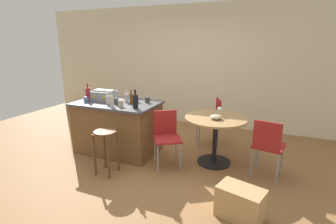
{
  "coord_description": "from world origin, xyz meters",
  "views": [
    {
      "loc": [
        1.78,
        -3.22,
        1.86
      ],
      "look_at": [
        0.25,
        0.35,
        0.81
      ],
      "focal_mm": 27.2,
      "sensor_mm": 36.0,
      "label": 1
    }
  ],
  "objects_px": {
    "kitchen_island": "(118,127)",
    "bottle_6": "(131,98)",
    "wooden_stool": "(106,143)",
    "folding_chair_near": "(167,134)",
    "toolbox": "(104,95)",
    "cup_4": "(136,99)",
    "folding_chair_far": "(268,144)",
    "bottle_0": "(94,94)",
    "dining_table": "(215,128)",
    "cup_1": "(121,103)",
    "cup_3": "(86,99)",
    "cardboard_box": "(240,203)",
    "wine_glass": "(220,109)",
    "cup_2": "(147,100)",
    "bottle_2": "(108,100)",
    "serving_bowl": "(216,117)",
    "folding_chair_left": "(211,118)",
    "cup_0": "(117,101)",
    "bottle_1": "(135,101)",
    "bottle_3": "(127,98)",
    "bottle_4": "(112,101)",
    "bottle_5": "(88,94)"
  },
  "relations": [
    {
      "from": "folding_chair_left",
      "to": "wine_glass",
      "type": "xyz_separation_m",
      "value": [
        0.27,
        -0.63,
        0.34
      ]
    },
    {
      "from": "bottle_0",
      "to": "cup_4",
      "type": "relative_size",
      "value": 1.68
    },
    {
      "from": "folding_chair_far",
      "to": "bottle_5",
      "type": "distance_m",
      "value": 3.03
    },
    {
      "from": "folding_chair_far",
      "to": "cup_2",
      "type": "height_order",
      "value": "cup_2"
    },
    {
      "from": "cup_1",
      "to": "cup_3",
      "type": "distance_m",
      "value": 0.73
    },
    {
      "from": "bottle_6",
      "to": "wine_glass",
      "type": "distance_m",
      "value": 1.45
    },
    {
      "from": "dining_table",
      "to": "cup_4",
      "type": "xyz_separation_m",
      "value": [
        -1.37,
        -0.05,
        0.36
      ]
    },
    {
      "from": "folding_chair_left",
      "to": "cup_2",
      "type": "height_order",
      "value": "cup_2"
    },
    {
      "from": "wine_glass",
      "to": "cup_2",
      "type": "bearing_deg",
      "value": -174.62
    },
    {
      "from": "kitchen_island",
      "to": "bottle_1",
      "type": "height_order",
      "value": "bottle_1"
    },
    {
      "from": "kitchen_island",
      "to": "cup_1",
      "type": "bearing_deg",
      "value": -44.49
    },
    {
      "from": "wine_glass",
      "to": "cup_3",
      "type": "bearing_deg",
      "value": -167.35
    },
    {
      "from": "kitchen_island",
      "to": "bottle_1",
      "type": "distance_m",
      "value": 0.79
    },
    {
      "from": "bottle_1",
      "to": "bottle_3",
      "type": "bearing_deg",
      "value": 138.29
    },
    {
      "from": "bottle_3",
      "to": "cup_4",
      "type": "distance_m",
      "value": 0.17
    },
    {
      "from": "bottle_3",
      "to": "cup_3",
      "type": "xyz_separation_m",
      "value": [
        -0.64,
        -0.27,
        -0.03
      ]
    },
    {
      "from": "bottle_0",
      "to": "cup_3",
      "type": "xyz_separation_m",
      "value": [
        0.09,
        -0.31,
        -0.03
      ]
    },
    {
      "from": "bottle_0",
      "to": "cup_4",
      "type": "xyz_separation_m",
      "value": [
        0.88,
        0.03,
        -0.02
      ]
    },
    {
      "from": "bottle_4",
      "to": "wine_glass",
      "type": "xyz_separation_m",
      "value": [
        1.57,
        0.62,
        -0.12
      ]
    },
    {
      "from": "folding_chair_far",
      "to": "bottle_6",
      "type": "bearing_deg",
      "value": 179.48
    },
    {
      "from": "bottle_2",
      "to": "cup_4",
      "type": "xyz_separation_m",
      "value": [
        0.35,
        0.31,
        -0.02
      ]
    },
    {
      "from": "folding_chair_near",
      "to": "bottle_0",
      "type": "distance_m",
      "value": 1.66
    },
    {
      "from": "bottle_1",
      "to": "cup_1",
      "type": "bearing_deg",
      "value": -179.23
    },
    {
      "from": "wooden_stool",
      "to": "folding_chair_near",
      "type": "relative_size",
      "value": 0.76
    },
    {
      "from": "folding_chair_near",
      "to": "bottle_0",
      "type": "relative_size",
      "value": 4.61
    },
    {
      "from": "cup_1",
      "to": "cup_4",
      "type": "height_order",
      "value": "cup_1"
    },
    {
      "from": "folding_chair_left",
      "to": "bottle_2",
      "type": "distance_m",
      "value": 1.89
    },
    {
      "from": "cup_0",
      "to": "serving_bowl",
      "type": "relative_size",
      "value": 0.6
    },
    {
      "from": "bottle_0",
      "to": "cup_0",
      "type": "height_order",
      "value": "bottle_0"
    },
    {
      "from": "toolbox",
      "to": "cardboard_box",
      "type": "height_order",
      "value": "toolbox"
    },
    {
      "from": "wooden_stool",
      "to": "wine_glass",
      "type": "bearing_deg",
      "value": 36.58
    },
    {
      "from": "dining_table",
      "to": "serving_bowl",
      "type": "xyz_separation_m",
      "value": [
        0.02,
        -0.1,
        0.21
      ]
    },
    {
      "from": "kitchen_island",
      "to": "bottle_6",
      "type": "distance_m",
      "value": 0.6
    },
    {
      "from": "toolbox",
      "to": "cup_4",
      "type": "height_order",
      "value": "toolbox"
    },
    {
      "from": "cardboard_box",
      "to": "bottle_3",
      "type": "bearing_deg",
      "value": 152.51
    },
    {
      "from": "folding_chair_near",
      "to": "bottle_5",
      "type": "distance_m",
      "value": 1.62
    },
    {
      "from": "cup_3",
      "to": "toolbox",
      "type": "bearing_deg",
      "value": 52.27
    },
    {
      "from": "folding_chair_near",
      "to": "bottle_4",
      "type": "distance_m",
      "value": 1.0
    },
    {
      "from": "bottle_2",
      "to": "serving_bowl",
      "type": "distance_m",
      "value": 1.77
    },
    {
      "from": "bottle_1",
      "to": "wine_glass",
      "type": "height_order",
      "value": "bottle_1"
    },
    {
      "from": "bottle_3",
      "to": "cup_4",
      "type": "bearing_deg",
      "value": 24.98
    },
    {
      "from": "bottle_1",
      "to": "bottle_6",
      "type": "relative_size",
      "value": 1.26
    },
    {
      "from": "bottle_3",
      "to": "cup_3",
      "type": "relative_size",
      "value": 1.84
    },
    {
      "from": "serving_bowl",
      "to": "cardboard_box",
      "type": "height_order",
      "value": "serving_bowl"
    },
    {
      "from": "dining_table",
      "to": "cup_1",
      "type": "relative_size",
      "value": 8.44
    },
    {
      "from": "wooden_stool",
      "to": "wine_glass",
      "type": "height_order",
      "value": "wine_glass"
    },
    {
      "from": "wine_glass",
      "to": "cup_4",
      "type": "bearing_deg",
      "value": -173.75
    },
    {
      "from": "bottle_5",
      "to": "wine_glass",
      "type": "xyz_separation_m",
      "value": [
        2.24,
        0.37,
        -0.14
      ]
    },
    {
      "from": "bottle_3",
      "to": "serving_bowl",
      "type": "distance_m",
      "value": 1.55
    },
    {
      "from": "bottle_3",
      "to": "wine_glass",
      "type": "bearing_deg",
      "value": 8.17
    }
  ]
}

